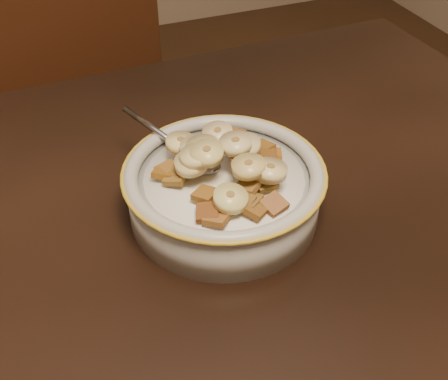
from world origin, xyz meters
name	(u,v)px	position (x,y,z in m)	size (l,w,h in m)	color
chair	(104,167)	(0.20, 0.62, 0.47)	(0.41, 0.41, 0.94)	#371A0D
cereal_bowl	(224,196)	(0.25, 0.12, 0.77)	(0.19, 0.19, 0.05)	#ABAAA2
milk	(224,178)	(0.25, 0.12, 0.80)	(0.16, 0.16, 0.00)	white
spoon	(201,162)	(0.24, 0.14, 0.80)	(0.03, 0.05, 0.01)	#9C9EA6
cereal_square_0	(184,141)	(0.23, 0.18, 0.80)	(0.02, 0.02, 0.01)	#90601C
cereal_square_1	(254,209)	(0.26, 0.06, 0.80)	(0.02, 0.02, 0.01)	brown
cereal_square_2	(164,173)	(0.20, 0.14, 0.80)	(0.02, 0.02, 0.01)	brown
cereal_square_3	(263,153)	(0.30, 0.13, 0.80)	(0.02, 0.02, 0.01)	brown
cereal_square_4	(217,218)	(0.22, 0.06, 0.80)	(0.02, 0.02, 0.01)	brown
cereal_square_5	(186,169)	(0.22, 0.13, 0.81)	(0.02, 0.02, 0.01)	brown
cereal_square_6	(265,182)	(0.28, 0.09, 0.81)	(0.02, 0.02, 0.01)	olive
cereal_square_7	(248,185)	(0.26, 0.08, 0.81)	(0.02, 0.02, 0.01)	brown
cereal_square_8	(249,201)	(0.26, 0.07, 0.80)	(0.02, 0.02, 0.01)	brown
cereal_square_9	(262,147)	(0.30, 0.14, 0.80)	(0.02, 0.02, 0.01)	brown
cereal_square_10	(242,201)	(0.25, 0.07, 0.81)	(0.02, 0.02, 0.01)	brown
cereal_square_11	(255,209)	(0.26, 0.06, 0.80)	(0.02, 0.02, 0.01)	brown
cereal_square_12	(168,169)	(0.20, 0.14, 0.80)	(0.02, 0.02, 0.01)	brown
cereal_square_13	(271,154)	(0.31, 0.13, 0.80)	(0.02, 0.02, 0.01)	#905D1E
cereal_square_14	(207,212)	(0.22, 0.07, 0.80)	(0.02, 0.02, 0.01)	brown
cereal_square_15	(176,177)	(0.21, 0.12, 0.81)	(0.02, 0.02, 0.01)	brown
cereal_square_16	(243,163)	(0.27, 0.11, 0.82)	(0.02, 0.02, 0.01)	#955C35
cereal_square_17	(206,148)	(0.24, 0.15, 0.81)	(0.02, 0.02, 0.01)	#99521D
cereal_square_18	(209,147)	(0.25, 0.15, 0.81)	(0.02, 0.02, 0.01)	#98582D
cereal_square_19	(244,157)	(0.27, 0.12, 0.82)	(0.02, 0.02, 0.01)	brown
cereal_square_20	(190,152)	(0.23, 0.16, 0.80)	(0.02, 0.02, 0.01)	brown
cereal_square_21	(266,155)	(0.30, 0.12, 0.81)	(0.02, 0.02, 0.01)	brown
cereal_square_22	(192,165)	(0.22, 0.13, 0.81)	(0.02, 0.02, 0.01)	brown
cereal_square_23	(239,143)	(0.28, 0.15, 0.81)	(0.02, 0.02, 0.01)	brown
cereal_square_24	(274,204)	(0.28, 0.06, 0.80)	(0.02, 0.02, 0.01)	#9D6033
cereal_square_25	(234,134)	(0.29, 0.17, 0.80)	(0.02, 0.02, 0.01)	brown
cereal_square_26	(208,141)	(0.26, 0.18, 0.80)	(0.02, 0.02, 0.01)	brown
cereal_square_27	(205,194)	(0.22, 0.09, 0.81)	(0.02, 0.02, 0.01)	brown
banana_slice_0	(268,172)	(0.28, 0.09, 0.82)	(0.03, 0.03, 0.01)	beige
banana_slice_1	(202,147)	(0.24, 0.13, 0.83)	(0.03, 0.03, 0.01)	#CCB483
banana_slice_2	(271,170)	(0.28, 0.08, 0.82)	(0.03, 0.03, 0.01)	tan
banana_slice_3	(218,134)	(0.26, 0.16, 0.82)	(0.03, 0.03, 0.01)	beige
banana_slice_4	(235,144)	(0.27, 0.12, 0.83)	(0.03, 0.03, 0.01)	#D2BE88
banana_slice_5	(197,156)	(0.23, 0.12, 0.83)	(0.03, 0.03, 0.01)	#F4E69C
banana_slice_6	(191,163)	(0.22, 0.12, 0.82)	(0.03, 0.03, 0.01)	beige
banana_slice_7	(181,143)	(0.22, 0.16, 0.82)	(0.03, 0.03, 0.01)	beige
banana_slice_8	(207,153)	(0.23, 0.12, 0.83)	(0.03, 0.03, 0.01)	#E5DB80
banana_slice_9	(230,198)	(0.24, 0.07, 0.81)	(0.03, 0.03, 0.01)	#D1C272
banana_slice_10	(196,148)	(0.23, 0.14, 0.83)	(0.03, 0.03, 0.01)	beige
banana_slice_11	(248,167)	(0.26, 0.09, 0.83)	(0.03, 0.03, 0.01)	#D4BB71
banana_slice_12	(245,146)	(0.28, 0.12, 0.82)	(0.03, 0.03, 0.01)	#D7BC81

